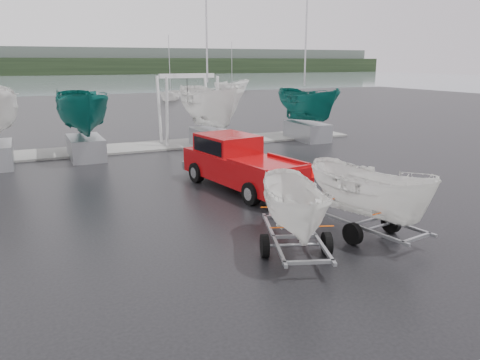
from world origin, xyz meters
TOP-DOWN VIEW (x-y plane):
  - ground_plane at (0.00, 0.00)m, footprint 120.00×120.00m
  - lake at (0.00, 100.00)m, footprint 300.00×300.00m
  - dock at (0.00, 13.00)m, footprint 30.00×3.00m
  - treeline at (0.00, 170.00)m, footprint 300.00×8.00m
  - far_hill at (0.00, 178.00)m, footprint 300.00×6.00m
  - pickup_truck at (3.07, 2.84)m, footprint 2.99×6.25m
  - trailer_hitched at (4.14, -3.57)m, footprint 1.87×3.75m
  - trailer_parked at (1.66, -3.73)m, footprint 2.33×3.79m
  - boat_hoist at (4.49, 13.00)m, footprint 3.30×2.18m
  - keelboat_1 at (-1.63, 11.20)m, footprint 2.38×3.20m
  - keelboat_2 at (5.17, 11.00)m, footprint 2.50×3.20m
  - keelboat_3 at (11.72, 11.30)m, footprint 2.17×3.20m
  - moored_boat_2 at (12.91, 44.80)m, footprint 2.81×2.82m
  - moored_boat_3 at (28.28, 60.27)m, footprint 3.43×3.38m

SIDE VIEW (x-z plane):
  - lake at x=0.00m, z-range -0.01..-0.01m
  - ground_plane at x=0.00m, z-range 0.00..0.00m
  - moored_boat_3 at x=28.28m, z-range -5.81..5.82m
  - moored_boat_2 at x=12.91m, z-range -5.33..5.35m
  - dock at x=0.00m, z-range -0.01..0.11m
  - pickup_truck at x=3.07m, z-range 0.04..2.04m
  - trailer_parked at x=1.66m, z-range 0.20..4.56m
  - trailer_hitched at x=4.14m, z-range 0.21..4.90m
  - boat_hoist at x=4.49m, z-range 0.61..4.73m
  - treeline at x=0.00m, z-range 0.00..6.00m
  - keelboat_3 at x=11.72m, z-range -1.75..8.59m
  - keelboat_1 at x=-1.63m, z-range 0.06..7.48m
  - keelboat_2 at x=5.17m, z-range -1.36..9.31m
  - far_hill at x=0.00m, z-range 0.00..10.00m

